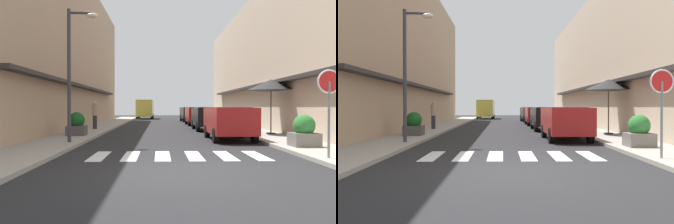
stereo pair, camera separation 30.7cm
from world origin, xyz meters
TOP-DOWN VIEW (x-y plane):
  - ground_plane at (0.00, 14.97)m, footprint 82.34×82.34m
  - sidewalk_left at (-4.69, 14.97)m, footprint 2.23×52.40m
  - sidewalk_right at (4.69, 14.97)m, footprint 2.23×52.40m
  - building_row_left at (-8.30, 15.84)m, footprint 5.50×35.68m
  - building_row_right at (8.30, 15.84)m, footprint 5.50×35.68m
  - crosswalk at (-0.00, 2.64)m, footprint 5.20×2.20m
  - parked_car_near at (2.53, 7.71)m, footprint 1.82×4.10m
  - parked_car_mid at (2.53, 14.49)m, footprint 1.82×4.31m
  - parked_car_far at (2.53, 20.86)m, footprint 1.82×4.37m
  - parked_car_distant at (2.53, 27.69)m, footprint 1.94×4.22m
  - delivery_van at (-2.38, 36.64)m, footprint 2.09×5.44m
  - round_street_sign at (3.97, 1.34)m, footprint 0.65×0.07m
  - street_lamp at (-3.87, 5.82)m, footprint 1.19×0.28m
  - cafe_umbrella at (5.07, 9.79)m, footprint 2.47×2.47m
  - planter_corner at (4.44, 4.14)m, footprint 0.89×0.89m
  - planter_midblock at (-4.54, 9.11)m, footprint 0.88×0.88m
  - pedestrian_walking_near at (-4.59, 14.17)m, footprint 0.34×0.34m

SIDE VIEW (x-z plane):
  - ground_plane at x=0.00m, z-range 0.00..0.00m
  - crosswalk at x=0.00m, z-range 0.00..0.01m
  - sidewalk_left at x=-4.69m, z-range 0.00..0.12m
  - sidewalk_right at x=4.69m, z-range 0.00..0.12m
  - planter_corner at x=4.44m, z-range 0.07..1.17m
  - planter_midblock at x=-4.54m, z-range 0.07..1.19m
  - parked_car_near at x=2.53m, z-range 0.19..1.66m
  - parked_car_distant at x=2.53m, z-range 0.19..1.66m
  - parked_car_mid at x=2.53m, z-range 0.19..1.66m
  - parked_car_far at x=2.53m, z-range 0.19..1.66m
  - pedestrian_walking_near at x=-4.59m, z-range 0.17..1.87m
  - delivery_van at x=-2.38m, z-range 0.22..2.59m
  - round_street_sign at x=3.97m, z-range 0.74..3.11m
  - cafe_umbrella at x=5.07m, z-range 1.21..3.97m
  - street_lamp at x=-3.87m, z-range 0.71..5.86m
  - building_row_right at x=8.30m, z-range 0.00..9.16m
  - building_row_left at x=-8.30m, z-range 0.00..10.88m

